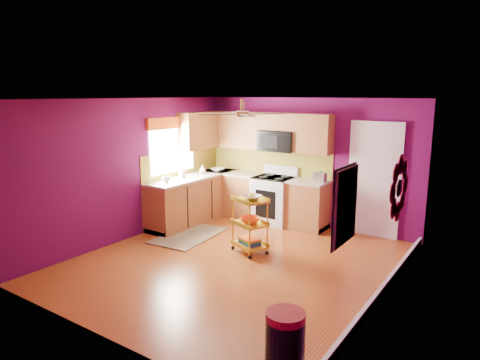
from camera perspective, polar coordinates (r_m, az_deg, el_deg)
The scene contains 18 objects.
ground at distance 6.77m, azimuth -0.67°, elevation -10.91°, with size 5.00×5.00×0.00m, color brown.
room_envelope at distance 6.32m, azimuth -0.51°, elevation 2.86°, with size 4.54×5.04×2.52m.
lower_cabinets at distance 8.79m, azimuth -1.15°, elevation -2.66°, with size 2.81×2.31×0.94m.
electric_range at distance 8.65m, azimuth 4.53°, elevation -2.58°, with size 0.76×0.66×1.13m.
upper_cabinetry at distance 8.79m, azimuth 0.72°, elevation 6.38°, with size 2.80×2.30×1.26m.
left_window at distance 8.52m, azimuth -9.01°, elevation 5.66°, with size 0.08×1.35×1.08m.
panel_door at distance 8.08m, azimuth 17.45°, elevation -0.15°, with size 0.95×0.11×2.15m.
right_wall_art at distance 5.12m, azimuth 17.97°, elevation -1.91°, with size 0.04×2.74×1.04m.
ceiling_fan at distance 6.43m, azimuth 0.31°, elevation 8.90°, with size 1.01×1.01×0.26m.
shag_rug at distance 7.99m, azimuth -6.87°, elevation -7.35°, with size 0.86×1.41×0.02m, color black.
rolling_cart at distance 7.01m, azimuth 1.35°, elevation -5.62°, with size 0.67×0.59×1.01m.
trash_can at distance 4.13m, azimuth 6.00°, elevation -21.35°, with size 0.46×0.46×0.69m.
teal_kettle at distance 8.20m, azimuth 10.67°, elevation 0.34°, with size 0.18×0.18×0.21m.
toaster at distance 8.18m, azimuth 10.60°, elevation 0.36°, with size 0.22×0.15×0.18m, color beige.
soap_bottle_a at distance 8.48m, azimuth -7.75°, elevation 0.91°, with size 0.09×0.09×0.20m, color #EA3F72.
soap_bottle_b at distance 8.95m, azimuth -5.00°, elevation 1.45°, with size 0.14×0.14×0.18m, color white.
counter_dish at distance 9.17m, azimuth -2.99°, elevation 1.38°, with size 0.28×0.28×0.07m, color white.
counter_cup at distance 8.16m, azimuth -9.80°, elevation 0.10°, with size 0.14×0.14×0.11m, color white.
Camera 1 is at (3.57, -5.14, 2.58)m, focal length 32.00 mm.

